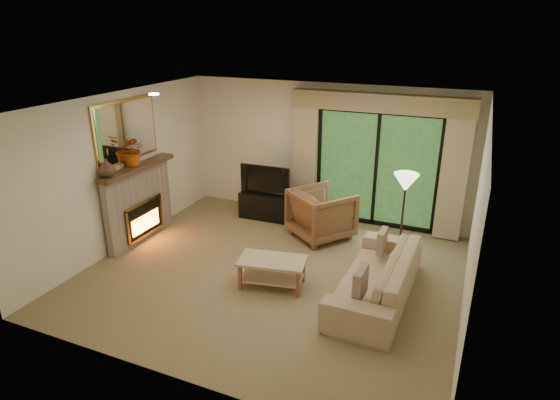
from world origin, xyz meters
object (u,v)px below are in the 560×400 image
at_px(armchair, 322,214).
at_px(coffee_table, 272,273).
at_px(media_console, 267,205).
at_px(sofa, 377,276).

relative_size(armchair, coffee_table, 1.01).
bearing_deg(media_console, armchair, -20.04).
height_order(armchair, sofa, armchair).
distance_m(sofa, coffee_table, 1.49).
bearing_deg(sofa, armchair, -138.45).
distance_m(armchair, coffee_table, 1.90).
height_order(sofa, coffee_table, sofa).
relative_size(armchair, sofa, 0.43).
bearing_deg(coffee_table, media_console, 105.56).
xyz_separation_m(media_console, coffee_table, (1.14, -2.30, -0.04)).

